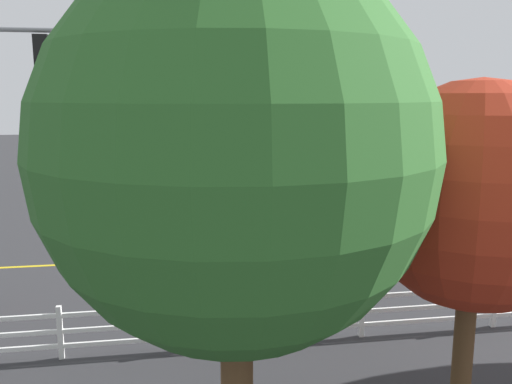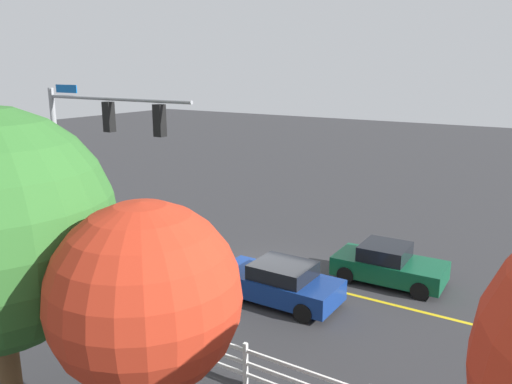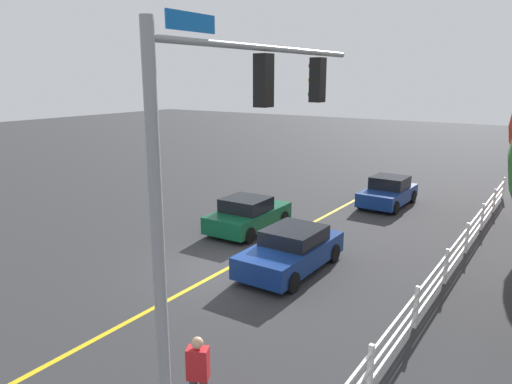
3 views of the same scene
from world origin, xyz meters
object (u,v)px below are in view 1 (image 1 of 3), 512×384
car_2 (310,221)px  tree_2 (475,196)px  car_0 (256,252)px  tree_0 (235,154)px

car_2 → tree_2: bearing=-94.7°
car_2 → tree_2: 12.21m
car_0 → car_2: (-2.65, -3.60, -0.00)m
tree_2 → tree_0: bearing=8.5°
tree_0 → car_0: bearing=-100.7°
tree_0 → tree_2: tree_0 is taller
car_0 → tree_0: size_ratio=0.60×
car_2 → tree_0: (4.30, 12.30, 3.98)m
tree_2 → car_2: bearing=-93.2°
car_2 → tree_0: tree_0 is taller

